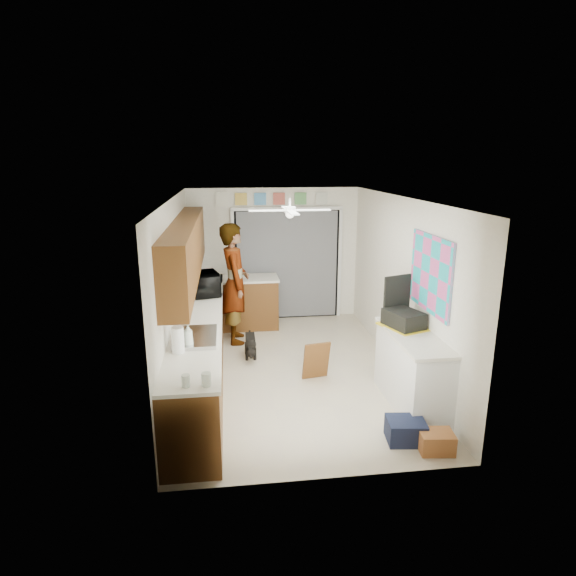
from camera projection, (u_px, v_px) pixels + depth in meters
name	position (u px, v px, depth m)	size (l,w,h in m)	color
floor	(291.00, 370.00, 7.08)	(5.00, 5.00, 0.00)	#C3B39C
ceiling	(292.00, 198.00, 6.43)	(5.00, 5.00, 0.00)	white
wall_back	(274.00, 255.00, 9.15)	(3.20, 3.20, 0.00)	white
wall_front	(329.00, 360.00, 4.36)	(3.20, 3.20, 0.00)	white
wall_left	(176.00, 292.00, 6.56)	(5.00, 5.00, 0.00)	white
wall_right	(401.00, 285.00, 6.95)	(5.00, 5.00, 0.00)	white
left_base_cabinets	(201.00, 346.00, 6.80)	(0.60, 4.80, 0.90)	brown
left_countertop	(200.00, 314.00, 6.68)	(0.62, 4.80, 0.04)	white
upper_cabinets	(186.00, 250.00, 6.62)	(0.32, 4.00, 0.80)	brown
sink_basin	(195.00, 338.00, 5.71)	(0.50, 0.76, 0.06)	silver
faucet	(179.00, 331.00, 5.66)	(0.03, 0.03, 0.22)	silver
peninsula_base	(250.00, 303.00, 8.81)	(1.00, 0.60, 0.90)	brown
peninsula_top	(249.00, 278.00, 8.69)	(1.04, 0.64, 0.04)	white
back_opening_recess	(287.00, 265.00, 9.20)	(2.00, 0.06, 2.10)	black
curtain_panel	(287.00, 265.00, 9.16)	(1.90, 0.03, 2.05)	slate
door_trim_left	(234.00, 267.00, 9.05)	(0.06, 0.04, 2.10)	white
door_trim_right	(340.00, 264.00, 9.30)	(0.06, 0.04, 2.10)	white
door_trim_head	(287.00, 209.00, 8.89)	(2.10, 0.04, 0.06)	white
header_frame_0	(241.00, 199.00, 8.77)	(0.22, 0.02, 0.22)	gold
header_frame_1	(260.00, 199.00, 8.81)	(0.22, 0.02, 0.22)	#5298DA
header_frame_2	(279.00, 199.00, 8.86)	(0.22, 0.02, 0.22)	#BC5146
header_frame_3	(301.00, 199.00, 8.91)	(0.22, 0.02, 0.22)	#5DA35D
header_frame_4	(322.00, 198.00, 8.96)	(0.22, 0.02, 0.22)	silver
route66_sign	(222.00, 199.00, 8.73)	(0.22, 0.02, 0.26)	silver
right_counter_base	(412.00, 372.00, 5.98)	(0.50, 1.40, 0.90)	white
right_counter_top	(414.00, 336.00, 5.85)	(0.54, 1.44, 0.04)	white
abstract_painting	(430.00, 274.00, 5.88)	(0.03, 1.15, 0.95)	#DB519D
ceiling_fan	(290.00, 210.00, 6.67)	(1.14, 1.14, 0.24)	white
microwave	(205.00, 284.00, 7.55)	(0.62, 0.42, 0.34)	black
soap_bottle	(188.00, 336.00, 5.42)	(0.11, 0.11, 0.29)	silver
jar_a	(206.00, 379.00, 4.52)	(0.09, 0.09, 0.13)	silver
jar_b	(186.00, 381.00, 4.50)	(0.08, 0.08, 0.12)	silver
paper_towel_roll	(178.00, 340.00, 5.28)	(0.14, 0.14, 0.29)	white
suitcase	(404.00, 319.00, 6.11)	(0.36, 0.48, 0.21)	black
suitcase_rim	(403.00, 327.00, 6.14)	(0.44, 0.58, 0.02)	yellow
suitcase_lid	(397.00, 294.00, 6.32)	(0.42, 0.03, 0.50)	black
cardboard_box	(436.00, 442.00, 5.09)	(0.36, 0.27, 0.22)	#A25933
navy_crate	(406.00, 431.00, 5.28)	(0.41, 0.34, 0.25)	#141A32
cabinet_door_panel	(316.00, 361.00, 6.72)	(0.38, 0.03, 0.56)	brown
man	(235.00, 284.00, 7.98)	(0.73, 0.48, 2.02)	white
dog	(250.00, 345.00, 7.51)	(0.21, 0.50, 0.39)	black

